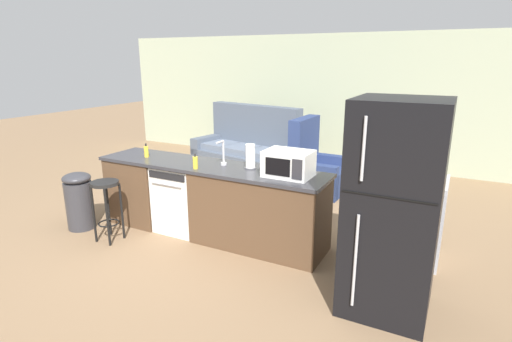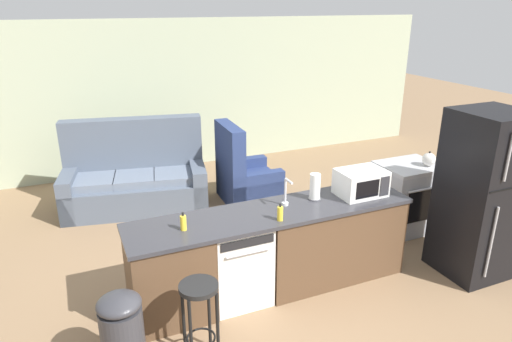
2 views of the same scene
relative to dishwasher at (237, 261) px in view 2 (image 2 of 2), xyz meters
The scene contains 16 objects.
ground_plane 0.49m from the dishwasher, ahead, with size 24.00×24.00×0.00m, color #896B4C.
wall_back 4.33m from the dishwasher, 82.54° to the left, with size 10.00×0.06×2.60m.
kitchen_counter 0.49m from the dishwasher, ahead, with size 2.94×0.66×0.90m.
dishwasher is the anchor object (origin of this frame).
stove_range 2.66m from the dishwasher, 11.91° to the left, with size 0.76×0.68×0.90m.
refrigerator 2.70m from the dishwasher, 11.93° to the right, with size 0.72×0.73×1.83m.
microwave 1.56m from the dishwasher, ahead, with size 0.50×0.37×0.28m.
sink_faucet 0.84m from the dishwasher, ahead, with size 0.07×0.18×0.30m.
paper_towel_roll 1.11m from the dishwasher, ahead, with size 0.14×0.14×0.28m.
soap_bottle 0.70m from the dishwasher, 30.07° to the right, with size 0.06×0.06×0.18m.
dish_soap_bottle 0.76m from the dishwasher, behind, with size 0.06×0.06×0.18m.
kettle 2.86m from the dishwasher, ahead, with size 0.21×0.17×0.19m.
bar_stool 0.92m from the dishwasher, 130.35° to the right, with size 0.32×0.32×0.74m.
trash_bin 1.34m from the dishwasher, 153.62° to the right, with size 0.35×0.35×0.74m.
couch 2.77m from the dishwasher, 101.27° to the left, with size 2.14×1.28×1.27m.
armchair 2.44m from the dishwasher, 66.63° to the left, with size 0.83×0.88×1.20m.
Camera 2 is at (-1.64, -3.70, 2.85)m, focal length 32.00 mm.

